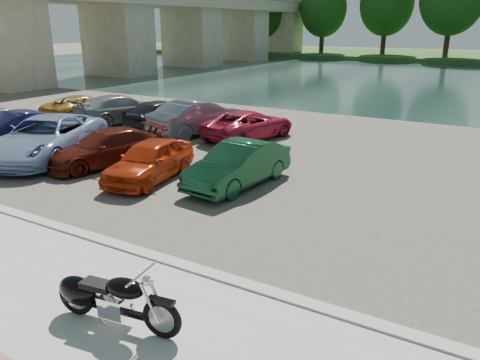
% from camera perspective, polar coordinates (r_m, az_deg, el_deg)
% --- Properties ---
extents(ground, '(200.00, 200.00, 0.00)m').
position_cam_1_polar(ground, '(8.99, -19.18, -14.43)').
color(ground, '#595447').
rests_on(ground, ground).
extents(promenade, '(60.00, 6.00, 0.10)m').
position_cam_1_polar(promenade, '(8.48, -24.50, -16.89)').
color(promenade, '#9C9A93').
rests_on(promenade, ground).
extents(kerb, '(60.00, 0.30, 0.14)m').
position_cam_1_polar(kerb, '(10.14, -10.62, -9.25)').
color(kerb, '#9C9A93').
rests_on(kerb, ground).
extents(parking_lot, '(60.00, 18.00, 0.04)m').
position_cam_1_polar(parking_lot, '(17.44, 8.99, 2.54)').
color(parking_lot, '#3E3932').
rests_on(parking_lot, ground).
extents(river, '(120.00, 40.00, 0.00)m').
position_cam_1_polar(river, '(45.32, 23.07, 11.01)').
color(river, '#1A302E').
rests_on(river, ground).
extents(far_bank, '(120.00, 24.00, 0.60)m').
position_cam_1_polar(far_bank, '(77.03, 26.67, 13.24)').
color(far_bank, '#1D4317').
rests_on(far_bank, ground).
extents(bridge, '(7.00, 56.00, 8.55)m').
position_cam_1_polar(bridge, '(56.99, -6.59, 19.10)').
color(bridge, tan).
rests_on(bridge, ground).
extents(motorcycle, '(2.32, 0.77, 1.05)m').
position_cam_1_polar(motorcycle, '(8.04, -16.06, -13.57)').
color(motorcycle, black).
rests_on(motorcycle, promenade).
extents(car_1, '(2.24, 4.40, 1.38)m').
position_cam_1_polar(car_1, '(20.73, -25.84, 5.48)').
color(car_1, '#15143F').
rests_on(car_1, parking_lot).
extents(car_2, '(4.42, 6.10, 1.54)m').
position_cam_1_polar(car_2, '(18.41, -22.53, 4.74)').
color(car_2, '#8597C2').
rests_on(car_2, parking_lot).
extents(car_3, '(2.99, 4.57, 1.23)m').
position_cam_1_polar(car_3, '(16.90, -16.00, 3.77)').
color(car_3, '#4D130B').
rests_on(car_3, parking_lot).
extents(car_4, '(2.05, 3.92, 1.27)m').
position_cam_1_polar(car_4, '(14.96, -10.98, 2.38)').
color(car_4, '#B02A0B').
rests_on(car_4, parking_lot).
extents(car_5, '(1.75, 4.08, 1.31)m').
position_cam_1_polar(car_5, '(14.15, -0.21, 1.87)').
color(car_5, '#113F22').
rests_on(car_5, parking_lot).
extents(car_6, '(2.29, 4.51, 1.22)m').
position_cam_1_polar(car_6, '(26.05, -18.45, 8.49)').
color(car_6, '#B17F29').
rests_on(car_6, parking_lot).
extents(car_7, '(3.09, 5.13, 1.39)m').
position_cam_1_polar(car_7, '(24.29, -14.31, 8.40)').
color(car_7, gray).
rests_on(car_7, parking_lot).
extents(car_8, '(1.97, 4.09, 1.35)m').
position_cam_1_polar(car_8, '(22.89, -9.53, 8.08)').
color(car_8, black).
rests_on(car_8, parking_lot).
extents(car_9, '(2.58, 4.87, 1.53)m').
position_cam_1_polar(car_9, '(21.14, -5.17, 7.66)').
color(car_9, slate).
rests_on(car_9, parking_lot).
extents(car_10, '(2.88, 4.74, 1.23)m').
position_cam_1_polar(car_10, '(20.15, 1.12, 6.76)').
color(car_10, '#AB1C37').
rests_on(car_10, parking_lot).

